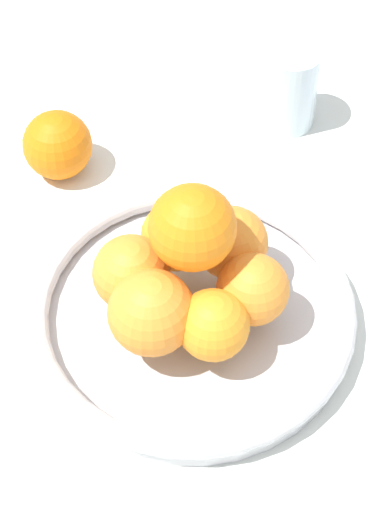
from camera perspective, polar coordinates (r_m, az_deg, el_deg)
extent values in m
plane|color=silver|center=(0.85, 0.00, -4.51)|extent=(4.00, 4.00, 0.00)
cylinder|color=silver|center=(0.84, 0.00, -4.20)|extent=(0.31, 0.31, 0.02)
torus|color=silver|center=(0.83, 0.00, -3.48)|extent=(0.32, 0.32, 0.02)
sphere|color=orange|center=(0.82, 2.47, 0.99)|extent=(0.07, 0.07, 0.07)
sphere|color=orange|center=(0.83, -1.12, 1.29)|extent=(0.07, 0.07, 0.07)
sphere|color=orange|center=(0.80, -4.06, -1.14)|extent=(0.07, 0.07, 0.07)
sphere|color=orange|center=(0.76, -2.70, -3.79)|extent=(0.08, 0.08, 0.08)
sphere|color=orange|center=(0.76, 1.42, -4.62)|extent=(0.07, 0.07, 0.07)
sphere|color=orange|center=(0.79, 4.07, -2.23)|extent=(0.07, 0.07, 0.07)
sphere|color=orange|center=(0.75, 0.02, 1.90)|extent=(0.08, 0.08, 0.08)
sphere|color=orange|center=(0.97, -8.96, 7.32)|extent=(0.08, 0.08, 0.08)
cylinder|color=silver|center=(1.03, 6.46, 11.09)|extent=(0.07, 0.07, 0.10)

